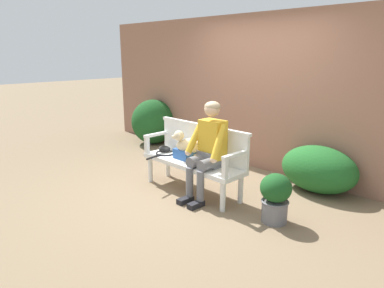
{
  "coord_description": "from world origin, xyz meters",
  "views": [
    {
      "loc": [
        3.37,
        -3.29,
        1.94
      ],
      "look_at": [
        0.0,
        0.0,
        0.7
      ],
      "focal_mm": 32.98,
      "sensor_mm": 36.0,
      "label": 1
    }
  ],
  "objects": [
    {
      "name": "baseball_glove",
      "position": [
        -0.64,
        0.04,
        0.5
      ],
      "size": [
        0.25,
        0.21,
        0.09
      ],
      "primitive_type": "ellipsoid",
      "rotation": [
        0.0,
        0.0,
        -0.22
      ],
      "color": "black",
      "rests_on": "garden_bench"
    },
    {
      "name": "garden_bench",
      "position": [
        0.0,
        0.0,
        0.39
      ],
      "size": [
        1.62,
        0.48,
        0.45
      ],
      "color": "white",
      "rests_on": "ground"
    },
    {
      "name": "hedge_bush_mid_right",
      "position": [
        -2.55,
        1.32,
        0.48
      ],
      "size": [
        0.93,
        0.93,
        0.95
      ],
      "primitive_type": "ellipsoid",
      "color": "#194C1E",
      "rests_on": "ground"
    },
    {
      "name": "person_seated",
      "position": [
        0.32,
        -0.01,
        0.72
      ],
      "size": [
        0.56,
        0.64,
        1.32
      ],
      "color": "black",
      "rests_on": "ground"
    },
    {
      "name": "hedge_bush_far_left",
      "position": [
        1.24,
        1.29,
        0.33
      ],
      "size": [
        1.1,
        0.74,
        0.66
      ],
      "primitive_type": "ellipsoid",
      "color": "#1E5B23",
      "rests_on": "ground"
    },
    {
      "name": "bench_armrest_right_end",
      "position": [
        0.77,
        -0.09,
        0.65
      ],
      "size": [
        0.06,
        0.48,
        0.28
      ],
      "color": "white",
      "rests_on": "garden_bench"
    },
    {
      "name": "brick_garden_fence",
      "position": [
        0.0,
        1.69,
        1.27
      ],
      "size": [
        8.0,
        0.3,
        2.55
      ],
      "primitive_type": "cube",
      "color": "#936651",
      "rests_on": "ground"
    },
    {
      "name": "dog_on_bench",
      "position": [
        -0.15,
        0.02,
        0.66
      ],
      "size": [
        0.36,
        0.38,
        0.41
      ],
      "color": "beige",
      "rests_on": "garden_bench"
    },
    {
      "name": "bench_armrest_left_end",
      "position": [
        -0.77,
        -0.09,
        0.65
      ],
      "size": [
        0.06,
        0.48,
        0.28
      ],
      "color": "white",
      "rests_on": "garden_bench"
    },
    {
      "name": "sports_bag",
      "position": [
        -0.17,
        0.01,
        0.52
      ],
      "size": [
        0.28,
        0.2,
        0.14
      ],
      "primitive_type": "cube",
      "rotation": [
        0.0,
        0.0,
        -0.01
      ],
      "color": "#2856A3",
      "rests_on": "garden_bench"
    },
    {
      "name": "tennis_racket",
      "position": [
        -0.55,
        -0.05,
        0.46
      ],
      "size": [
        0.34,
        0.58,
        0.03
      ],
      "color": "black",
      "rests_on": "garden_bench"
    },
    {
      "name": "potted_plant",
      "position": [
        1.34,
        0.04,
        0.32
      ],
      "size": [
        0.37,
        0.37,
        0.59
      ],
      "color": "slate",
      "rests_on": "ground"
    },
    {
      "name": "ground_plane",
      "position": [
        0.0,
        0.0,
        0.0
      ],
      "size": [
        40.0,
        40.0,
        0.0
      ],
      "primitive_type": "plane",
      "color": "#7A664C"
    },
    {
      "name": "bench_backrest",
      "position": [
        0.0,
        0.21,
        0.71
      ],
      "size": [
        1.66,
        0.06,
        0.5
      ],
      "color": "white",
      "rests_on": "garden_bench"
    }
  ]
}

